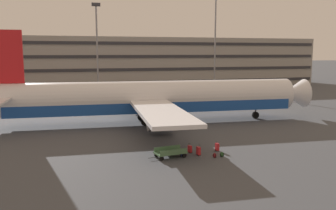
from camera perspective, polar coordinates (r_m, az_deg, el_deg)
The scene contains 12 objects.
ground_plane at distance 45.79m, azimuth -8.65°, elevation -2.66°, with size 600.00×600.00×0.00m, color #424449.
terminal_structure at distance 95.63m, azimuth -12.65°, elevation 6.70°, with size 120.77×21.32×12.46m.
airliner at distance 44.15m, azimuth -2.76°, elevation 1.03°, with size 42.67×34.48×11.21m.
light_mast_left at distance 77.95m, azimuth -11.30°, elevation 10.01°, with size 1.80×0.50×18.97m.
light_mast_center_left at distance 84.69m, azimuth 7.57°, elevation 11.66°, with size 1.80×0.50×23.86m.
suitcase_large at distance 30.77m, azimuth 4.90°, elevation -7.29°, with size 0.26×0.47×0.92m.
suitcase_navy at distance 31.42m, azimuth 3.51°, elevation -7.02°, with size 0.30×0.45×0.83m.
suitcase_black at distance 32.26m, azimuth 7.87°, elevation -6.64°, with size 0.27×0.38×0.85m.
backpack_orange at distance 30.60m, azimuth 8.61°, elevation -7.82°, with size 0.43×0.38×0.47m.
backpack_scuffed at distance 30.23m, azimuth 7.45°, elevation -8.00°, with size 0.36×0.28×0.46m.
backpack_silver at distance 30.17m, azimuth 2.35°, elevation -7.93°, with size 0.37×0.42×0.51m.
baggage_cart at distance 30.01m, azimuth 0.38°, elevation -7.60°, with size 3.37×1.69×0.82m.
Camera 1 is at (-5.55, -44.61, 8.68)m, focal length 38.11 mm.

